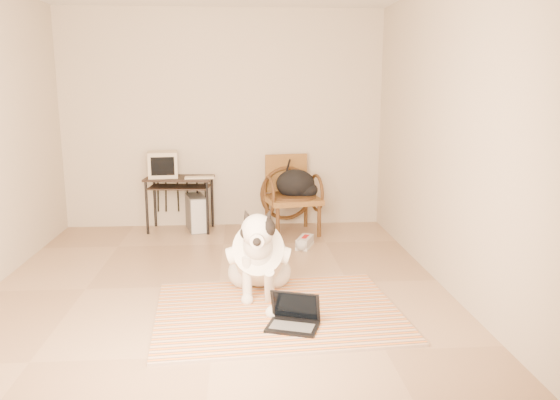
{
  "coord_description": "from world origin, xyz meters",
  "views": [
    {
      "loc": [
        0.21,
        -4.67,
        1.74
      ],
      "look_at": [
        0.53,
        -0.35,
        0.85
      ],
      "focal_mm": 35.0,
      "sensor_mm": 36.0,
      "label": 1
    }
  ],
  "objects": [
    {
      "name": "floor",
      "position": [
        0.0,
        0.0,
        0.0
      ],
      "size": [
        4.5,
        4.5,
        0.0
      ],
      "primitive_type": "plane",
      "color": "#A07F62",
      "rests_on": "ground"
    },
    {
      "name": "wall_back",
      "position": [
        0.0,
        2.25,
        1.35
      ],
      "size": [
        4.5,
        0.0,
        4.5
      ],
      "primitive_type": "plane",
      "rotation": [
        1.57,
        0.0,
        0.0
      ],
      "color": "#BDAE9B",
      "rests_on": "floor"
    },
    {
      "name": "wall_front",
      "position": [
        0.0,
        -2.25,
        1.35
      ],
      "size": [
        4.5,
        0.0,
        4.5
      ],
      "primitive_type": "plane",
      "rotation": [
        -1.57,
        0.0,
        0.0
      ],
      "color": "#BDAE9B",
      "rests_on": "floor"
    },
    {
      "name": "wall_right",
      "position": [
        2.0,
        0.0,
        1.35
      ],
      "size": [
        0.0,
        4.5,
        4.5
      ],
      "primitive_type": "plane",
      "rotation": [
        1.57,
        0.0,
        -1.57
      ],
      "color": "#BDAE9B",
      "rests_on": "floor"
    },
    {
      "name": "rug",
      "position": [
        0.49,
        -0.64,
        0.01
      ],
      "size": [
        1.99,
        1.58,
        0.02
      ],
      "color": "orange",
      "rests_on": "floor"
    },
    {
      "name": "dog",
      "position": [
        0.35,
        -0.26,
        0.34
      ],
      "size": [
        0.56,
        1.17,
        0.84
      ],
      "color": "silver",
      "rests_on": "rug"
    },
    {
      "name": "laptop",
      "position": [
        0.58,
        -0.94,
        0.09
      ],
      "size": [
        0.43,
        0.37,
        0.26
      ],
      "color": "black",
      "rests_on": "rug"
    },
    {
      "name": "computer_desk",
      "position": [
        -0.54,
        1.98,
        0.58
      ],
      "size": [
        0.85,
        0.53,
        0.67
      ],
      "color": "black",
      "rests_on": "floor"
    },
    {
      "name": "crt_monitor",
      "position": [
        -0.74,
        2.02,
        0.83
      ],
      "size": [
        0.38,
        0.37,
        0.31
      ],
      "color": "#B9AA91",
      "rests_on": "computer_desk"
    },
    {
      "name": "desk_keyboard",
      "position": [
        -0.29,
        1.88,
        0.68
      ],
      "size": [
        0.35,
        0.14,
        0.02
      ],
      "primitive_type": "cube",
      "rotation": [
        0.0,
        0.0,
        0.04
      ],
      "color": "#B9AA91",
      "rests_on": "computer_desk"
    },
    {
      "name": "pc_tower",
      "position": [
        -0.35,
        2.0,
        0.22
      ],
      "size": [
        0.3,
        0.5,
        0.44
      ],
      "color": "#535356",
      "rests_on": "floor"
    },
    {
      "name": "rattan_chair",
      "position": [
        0.82,
        1.83,
        0.47
      ],
      "size": [
        0.72,
        0.71,
        0.94
      ],
      "color": "brown",
      "rests_on": "floor"
    },
    {
      "name": "backpack",
      "position": [
        0.89,
        1.79,
        0.59
      ],
      "size": [
        0.5,
        0.39,
        0.35
      ],
      "color": "black",
      "rests_on": "rattan_chair"
    },
    {
      "name": "sneaker_left",
      "position": [
        0.58,
        1.02,
        0.05
      ],
      "size": [
        0.17,
        0.34,
        0.12
      ],
      "color": "white",
      "rests_on": "floor"
    },
    {
      "name": "sneaker_right",
      "position": [
        0.91,
        1.15,
        0.05
      ],
      "size": [
        0.24,
        0.36,
        0.12
      ],
      "color": "white",
      "rests_on": "floor"
    }
  ]
}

